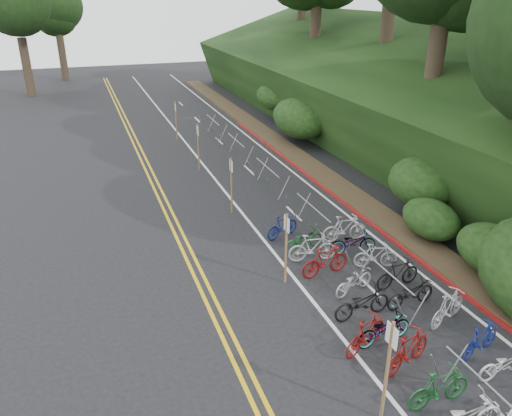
# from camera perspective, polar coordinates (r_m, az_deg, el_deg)

# --- Properties ---
(ground) EXTENTS (120.00, 120.00, 0.00)m
(ground) POSITION_cam_1_polar(r_m,az_deg,el_deg) (12.99, 9.79, -20.05)
(ground) COLOR black
(ground) RESTS_ON ground
(road_markings) EXTENTS (7.47, 80.00, 0.01)m
(road_markings) POSITION_cam_1_polar(r_m,az_deg,el_deg) (20.95, -1.95, -1.46)
(road_markings) COLOR gold
(road_markings) RESTS_ON ground
(red_curb) EXTENTS (0.25, 28.00, 0.10)m
(red_curb) POSITION_cam_1_polar(r_m,az_deg,el_deg) (24.37, 8.09, 2.14)
(red_curb) COLOR maroon
(red_curb) RESTS_ON ground
(embankment) EXTENTS (14.30, 48.14, 9.11)m
(embankment) POSITION_cam_1_polar(r_m,az_deg,el_deg) (33.09, 14.14, 11.97)
(embankment) COLOR black
(embankment) RESTS_ON ground
(bike_rack_front) EXTENTS (1.09, 3.02, 1.07)m
(bike_rack_front) POSITION_cam_1_polar(r_m,az_deg,el_deg) (12.61, 25.33, -19.16)
(bike_rack_front) COLOR gray
(bike_rack_front) RESTS_ON ground
(bike_racks_rest) EXTENTS (1.14, 23.00, 1.17)m
(bike_racks_rest) POSITION_cam_1_polar(r_m,az_deg,el_deg) (23.88, 1.31, 3.99)
(bike_racks_rest) COLOR gray
(bike_racks_rest) RESTS_ON ground
(signpost_near) EXTENTS (0.08, 0.40, 2.64)m
(signpost_near) POSITION_cam_1_polar(r_m,az_deg,el_deg) (11.59, 14.83, -16.99)
(signpost_near) COLOR brown
(signpost_near) RESTS_ON ground
(signposts_rest) EXTENTS (0.08, 18.40, 2.50)m
(signposts_rest) POSITION_cam_1_polar(r_m,az_deg,el_deg) (23.91, -4.94, 5.39)
(signposts_rest) COLOR brown
(signposts_rest) RESTS_ON ground
(bike_front) EXTENTS (1.12, 1.75, 1.02)m
(bike_front) POSITION_cam_1_polar(r_m,az_deg,el_deg) (14.00, 12.47, -13.83)
(bike_front) COLOR maroon
(bike_front) RESTS_ON ground
(bike_valet) EXTENTS (3.44, 12.78, 1.08)m
(bike_valet) POSITION_cam_1_polar(r_m,az_deg,el_deg) (15.32, 15.70, -10.68)
(bike_valet) COLOR navy
(bike_valet) RESTS_ON ground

